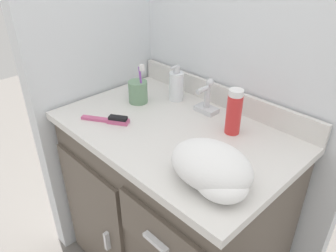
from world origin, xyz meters
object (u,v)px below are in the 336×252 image
shaving_cream_can (234,112)px  hand_towel (213,169)px  soap_dispenser (176,86)px  hairbrush (111,120)px  toothbrush_cup (138,92)px

shaving_cream_can → hand_towel: 0.30m
soap_dispenser → hand_towel: (0.46, -0.32, -0.01)m
hairbrush → shaving_cream_can: bearing=5.2°
soap_dispenser → hand_towel: soap_dispenser is taller
hand_towel → hairbrush: bearing=-180.0°
toothbrush_cup → hand_towel: toothbrush_cup is taller
toothbrush_cup → soap_dispenser: size_ratio=1.12×
shaving_cream_can → hand_towel: bearing=-64.3°
soap_dispenser → toothbrush_cup: bearing=-125.6°
hairbrush → toothbrush_cup: bearing=77.6°
toothbrush_cup → hairbrush: toothbrush_cup is taller
shaving_cream_can → hand_towel: (0.13, -0.27, -0.03)m
toothbrush_cup → hand_towel: size_ratio=0.67×
toothbrush_cup → hairbrush: (0.06, -0.19, -0.04)m
shaving_cream_can → hairbrush: size_ratio=0.95×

